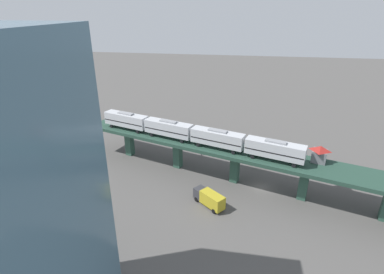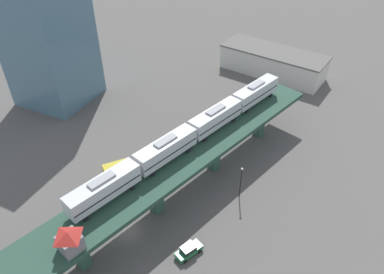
% 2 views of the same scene
% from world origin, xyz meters
% --- Properties ---
extents(ground_plane, '(400.00, 400.00, 0.00)m').
position_xyz_m(ground_plane, '(0.00, 0.00, 0.00)').
color(ground_plane, '#514F4C').
extents(elevated_viaduct, '(35.89, 90.22, 8.16)m').
position_xyz_m(elevated_viaduct, '(-0.06, -0.18, 6.99)').
color(elevated_viaduct, '#244135').
rests_on(elevated_viaduct, ground).
extents(subway_train, '(17.76, 48.31, 4.45)m').
position_xyz_m(subway_train, '(3.75, 16.41, 10.70)').
color(subway_train, silver).
rests_on(subway_train, elevated_viaduct).
extents(signal_hut, '(4.04, 4.04, 3.40)m').
position_xyz_m(signal_hut, '(-0.85, -10.58, 9.96)').
color(signal_hut, slate).
rests_on(signal_hut, elevated_viaduct).
extents(street_car_red, '(3.06, 4.74, 1.89)m').
position_xyz_m(street_car_red, '(11.88, -15.99, 0.94)').
color(street_car_red, '#AD1E1E').
rests_on(street_car_red, ground).
extents(street_car_green, '(3.49, 4.75, 1.89)m').
position_xyz_m(street_car_green, '(10.87, 0.50, 0.94)').
color(street_car_green, '#1E6638').
rests_on(street_car_green, ground).
extents(delivery_truck, '(6.31, 6.99, 3.20)m').
position_xyz_m(delivery_truck, '(-8.33, 10.83, 1.76)').
color(delivery_truck, '#333338').
rests_on(delivery_truck, ground).
extents(street_lamp, '(0.44, 0.44, 6.94)m').
position_xyz_m(street_lamp, '(13.73, 15.49, 4.11)').
color(street_lamp, black).
rests_on(street_lamp, ground).
extents(warehouse_building, '(29.75, 14.30, 6.80)m').
position_xyz_m(warehouse_building, '(5.62, 64.01, 3.41)').
color(warehouse_building, beige).
rests_on(warehouse_building, ground).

